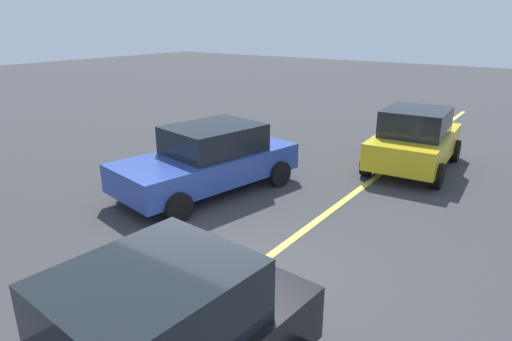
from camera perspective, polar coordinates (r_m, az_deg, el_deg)
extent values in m
plane|color=#38383A|center=(7.19, -2.81, -14.31)|extent=(80.00, 80.00, 0.00)
cube|color=#E0D14C|center=(9.43, 8.54, -6.00)|extent=(28.00, 0.16, 0.01)
cube|color=#2D479E|center=(10.59, -6.33, 0.58)|extent=(4.71, 2.68, 0.64)
cube|color=black|center=(10.54, -5.50, 4.14)|extent=(2.40, 2.03, 0.64)
cylinder|color=black|center=(9.16, -10.07, -4.71)|extent=(0.67, 0.34, 0.64)
cylinder|color=black|center=(10.69, -15.80, -1.68)|extent=(0.67, 0.34, 0.64)
cylinder|color=black|center=(10.98, 3.01, -0.41)|extent=(0.67, 0.34, 0.64)
cylinder|color=black|center=(12.29, -3.44, 1.68)|extent=(0.67, 0.34, 0.64)
cube|color=gold|center=(12.98, 19.83, 3.11)|extent=(3.91, 2.02, 0.69)
cube|color=black|center=(12.64, 19.98, 5.95)|extent=(1.92, 1.68, 0.69)
cylinder|color=black|center=(14.48, 17.39, 3.49)|extent=(0.65, 0.26, 0.64)
cylinder|color=black|center=(14.17, 24.36, 2.34)|extent=(0.65, 0.26, 0.64)
cylinder|color=black|center=(12.08, 14.15, 0.83)|extent=(0.65, 0.26, 0.64)
cylinder|color=black|center=(11.71, 22.47, -0.63)|extent=(0.65, 0.26, 0.64)
cube|color=black|center=(4.53, -13.34, -16.33)|extent=(1.98, 1.69, 0.69)
cylinder|color=black|center=(6.26, -9.22, -16.68)|extent=(0.65, 0.27, 0.64)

